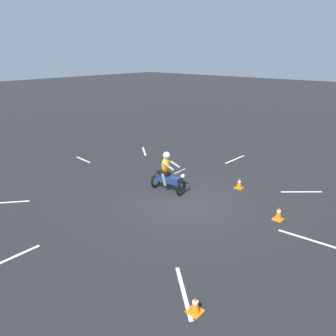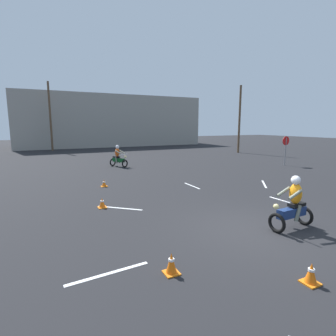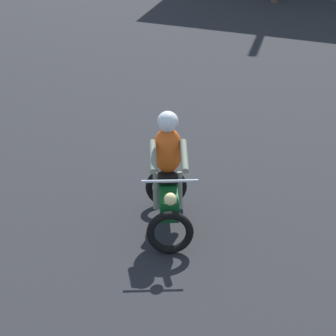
{
  "view_description": "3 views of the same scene",
  "coord_description": "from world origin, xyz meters",
  "px_view_note": "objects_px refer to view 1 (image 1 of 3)",
  "views": [
    {
      "loc": [
        -6.92,
        8.92,
        5.4
      ],
      "look_at": [
        1.18,
        -0.4,
        1.0
      ],
      "focal_mm": 35.0,
      "sensor_mm": 36.0,
      "label": 1
    },
    {
      "loc": [
        -5.58,
        -5.66,
        3.16
      ],
      "look_at": [
        0.43,
        6.74,
        0.9
      ],
      "focal_mm": 28.0,
      "sensor_mm": 36.0,
      "label": 2
    },
    {
      "loc": [
        3.23,
        6.92,
        4.5
      ],
      "look_at": [
        -0.33,
        13.87,
        0.9
      ],
      "focal_mm": 70.0,
      "sensor_mm": 36.0,
      "label": 3
    }
  ],
  "objects_px": {
    "motorcycle_rider_foreground": "(167,174)",
    "traffic_cone_mid_center": "(279,214)",
    "traffic_cone_near_right": "(239,184)",
    "traffic_cone_mid_left": "(195,305)"
  },
  "relations": [
    {
      "from": "motorcycle_rider_foreground",
      "to": "traffic_cone_near_right",
      "type": "relative_size",
      "value": 3.77
    },
    {
      "from": "motorcycle_rider_foreground",
      "to": "traffic_cone_mid_center",
      "type": "bearing_deg",
      "value": 94.88
    },
    {
      "from": "traffic_cone_mid_center",
      "to": "traffic_cone_mid_left",
      "type": "distance_m",
      "value": 5.25
    },
    {
      "from": "traffic_cone_near_right",
      "to": "traffic_cone_mid_center",
      "type": "distance_m",
      "value": 2.83
    },
    {
      "from": "traffic_cone_near_right",
      "to": "traffic_cone_mid_center",
      "type": "xyz_separation_m",
      "value": [
        -2.37,
        1.55,
        0.02
      ]
    },
    {
      "from": "motorcycle_rider_foreground",
      "to": "traffic_cone_mid_center",
      "type": "distance_m",
      "value": 4.53
    },
    {
      "from": "traffic_cone_mid_center",
      "to": "traffic_cone_near_right",
      "type": "bearing_deg",
      "value": -33.16
    },
    {
      "from": "traffic_cone_near_right",
      "to": "traffic_cone_mid_center",
      "type": "height_order",
      "value": "traffic_cone_mid_center"
    },
    {
      "from": "motorcycle_rider_foreground",
      "to": "traffic_cone_mid_left",
      "type": "relative_size",
      "value": 4.24
    },
    {
      "from": "motorcycle_rider_foreground",
      "to": "traffic_cone_mid_left",
      "type": "height_order",
      "value": "motorcycle_rider_foreground"
    }
  ]
}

